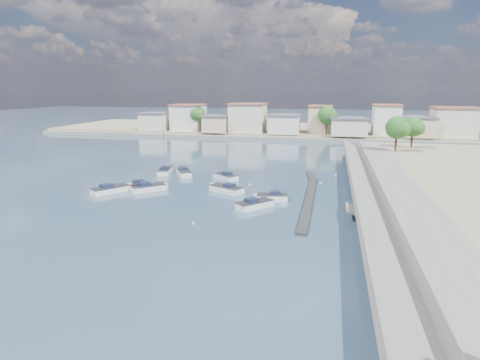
# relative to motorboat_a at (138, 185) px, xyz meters

# --- Properties ---
(ground) EXTENTS (400.00, 400.00, 0.00)m
(ground) POSITION_rel_motorboat_a_xyz_m (17.68, 28.39, -0.38)
(ground) COLOR #2E485D
(ground) RESTS_ON ground
(seawall_walkway) EXTENTS (5.00, 90.00, 1.80)m
(seawall_walkway) POSITION_rel_motorboat_a_xyz_m (36.18, 1.39, 0.52)
(seawall_walkway) COLOR slate
(seawall_walkway) RESTS_ON ground
(breakwater) EXTENTS (2.00, 31.02, 0.35)m
(breakwater) POSITION_rel_motorboat_a_xyz_m (24.58, 1.07, -0.21)
(breakwater) COLOR black
(breakwater) RESTS_ON ground
(far_shore_land) EXTENTS (160.00, 40.00, 1.40)m
(far_shore_land) POSITION_rel_motorboat_a_xyz_m (17.68, 80.39, 0.32)
(far_shore_land) COLOR gray
(far_shore_land) RESTS_ON ground
(far_shore_quay) EXTENTS (160.00, 2.50, 0.80)m
(far_shore_quay) POSITION_rel_motorboat_a_xyz_m (17.68, 59.39, 0.02)
(far_shore_quay) COLOR slate
(far_shore_quay) RESTS_ON ground
(far_town) EXTENTS (113.01, 12.80, 8.35)m
(far_town) POSITION_rel_motorboat_a_xyz_m (28.39, 65.31, 4.56)
(far_town) COLOR beige
(far_town) RESTS_ON far_shore_land
(shore_trees) EXTENTS (74.56, 38.32, 7.92)m
(shore_trees) POSITION_rel_motorboat_a_xyz_m (26.02, 56.50, 5.84)
(shore_trees) COLOR #38281E
(shore_trees) RESTS_ON ground
(motorboat_a) EXTENTS (3.38, 4.68, 1.48)m
(motorboat_a) POSITION_rel_motorboat_a_xyz_m (0.00, 0.00, 0.00)
(motorboat_a) COLOR white
(motorboat_a) RESTS_ON ground
(motorboat_b) EXTENTS (4.77, 4.66, 1.48)m
(motorboat_b) POSITION_rel_motorboat_a_xyz_m (2.47, -1.27, -0.00)
(motorboat_b) COLOR white
(motorboat_b) RESTS_ON ground
(motorboat_c) EXTENTS (5.42, 3.81, 1.48)m
(motorboat_c) POSITION_rel_motorboat_a_xyz_m (12.95, 0.48, 0.00)
(motorboat_c) COLOR white
(motorboat_c) RESTS_ON ground
(motorboat_d) EXTENTS (4.50, 2.28, 1.48)m
(motorboat_d) POSITION_rel_motorboat_a_xyz_m (19.80, -2.59, -0.00)
(motorboat_d) COLOR white
(motorboat_d) RESTS_ON ground
(motorboat_e) EXTENTS (4.59, 5.45, 1.48)m
(motorboat_e) POSITION_rel_motorboat_a_xyz_m (-2.22, -3.31, -0.00)
(motorboat_e) COLOR white
(motorboat_e) RESTS_ON ground
(motorboat_f) EXTENTS (4.66, 4.13, 1.48)m
(motorboat_f) POSITION_rel_motorboat_a_xyz_m (10.81, 8.16, -0.00)
(motorboat_f) COLOR white
(motorboat_f) RESTS_ON ground
(motorboat_g) EXTENTS (4.10, 5.24, 1.48)m
(motorboat_g) POSITION_rel_motorboat_a_xyz_m (3.62, 9.30, 0.00)
(motorboat_g) COLOR white
(motorboat_g) RESTS_ON ground
(motorboat_h) EXTENTS (4.45, 4.77, 1.48)m
(motorboat_h) POSITION_rel_motorboat_a_xyz_m (18.60, -6.05, -0.00)
(motorboat_h) COLOR white
(motorboat_h) RESTS_ON ground
(sailboat) EXTENTS (3.12, 6.12, 9.00)m
(sailboat) POSITION_rel_motorboat_a_xyz_m (-0.31, 10.57, 0.04)
(sailboat) COLOR white
(sailboat) RESTS_ON ground
(mooring_buoys) EXTENTS (16.15, 31.39, 0.33)m
(mooring_buoys) POSITION_rel_motorboat_a_xyz_m (19.43, 4.57, -0.33)
(mooring_buoys) COLOR white
(mooring_buoys) RESTS_ON ground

